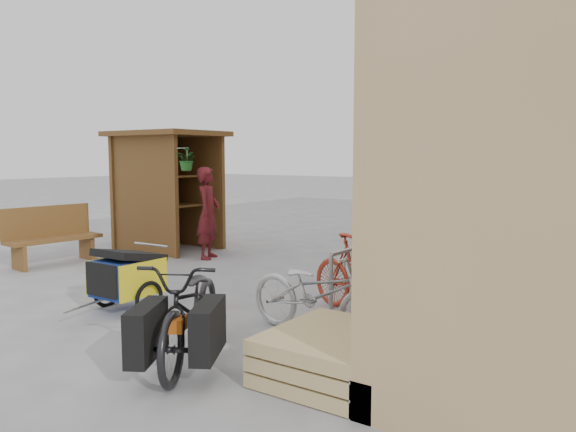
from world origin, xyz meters
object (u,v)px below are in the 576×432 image
Objects in this scene: person_kiosk at (208,213)px; bike_4 at (437,250)px; pallet_stack at (333,355)px; cargo_bike at (191,310)px; bike_2 at (399,260)px; kiosk at (163,174)px; bike_1 at (361,276)px; bike_5 at (451,244)px; bike_7 at (475,237)px; bike_6 at (454,243)px; child_trailer at (127,275)px; shopping_carts at (538,219)px; bike_3 at (412,260)px; bench at (51,235)px; bike_0 at (318,293)px.

person_kiosk is 0.95× the size of bike_4.
bike_4 reaches higher than pallet_stack.
cargo_bike is 3.58m from bike_2.
kiosk reaches higher than bike_1.
bike_5 is (0.22, 1.50, 0.04)m from bike_2.
bike_7 is (4.22, 2.34, -0.38)m from person_kiosk.
bike_4 is at bearing -166.53° from bike_6.
child_trailer is (3.10, -3.48, -1.10)m from kiosk.
bike_2 is 2.47m from bike_6.
bike_1 is 1.07× the size of bike_6.
shopping_carts reaches higher than bike_7.
kiosk is at bearing 114.11° from bike_7.
bike_1 is 2.79m from bike_5.
bike_2 reaches higher than bike_3.
shopping_carts is 8.49m from child_trailer.
bench is 6.01m from bike_0.
cargo_bike is 1.16× the size of person_kiosk.
bike_4 is at bearing 3.48° from bike_0.
shopping_carts is 7.40m from bike_0.
bike_2 reaches higher than bike_6.
bike_5 is (0.70, 5.05, 0.02)m from cargo_bike.
pallet_stack is 0.75× the size of bike_7.
child_trailer is at bearing 160.94° from bike_6.
bike_7 is (-0.01, 1.29, -0.04)m from bike_5.
bike_3 is at bearing 16.08° from bike_1.
bike_4 is (6.05, 2.61, -0.05)m from bench.
bench is at bearing 109.72° from bike_1.
pallet_stack is 5.96m from bike_7.
bench is at bearing 124.82° from bike_5.
bike_7 is at bearing -85.13° from person_kiosk.
child_trailer is at bearing 156.72° from bike_5.
bike_4 is (2.54, 3.80, 0.02)m from child_trailer.
bike_0 is at bearing -28.13° from kiosk.
person_kiosk is 4.46m from bike_6.
bike_7 is at bearing 8.62° from bike_5.
shopping_carts is at bearing 51.52° from cargo_bike.
bike_6 is at bearing 145.08° from bike_7.
kiosk reaches higher than cargo_bike.
bike_1 is (2.47, 1.45, 0.04)m from child_trailer.
pallet_stack is at bearing -166.38° from bike_6.
shopping_carts is 1.27× the size of bike_7.
bike_4 is at bearing 98.53° from pallet_stack.
bench reaches higher than bike_7.
kiosk reaches higher than bike_3.
pallet_stack is 1.36m from cargo_bike.
person_kiosk is at bearing 84.19° from bike_1.
cargo_bike is (-1.26, -0.42, 0.29)m from pallet_stack.
bike_6 is at bearing -87.16° from person_kiosk.
bike_0 is at bearing 36.89° from cargo_bike.
shopping_carts is (6.28, 4.39, -0.93)m from kiosk.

